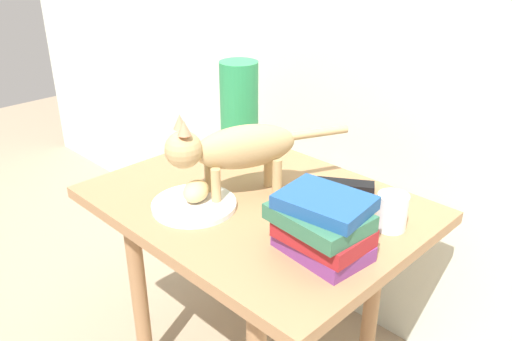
% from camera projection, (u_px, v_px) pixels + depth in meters
% --- Properties ---
extents(side_table, '(0.80, 0.61, 0.56)m').
position_uv_depth(side_table, '(256.00, 225.00, 1.35)').
color(side_table, '#9E724C').
rests_on(side_table, ground).
extents(plate, '(0.21, 0.21, 0.01)m').
position_uv_depth(plate, '(194.00, 205.00, 1.27)').
color(plate, white).
rests_on(plate, side_table).
extents(bread_roll, '(0.09, 0.10, 0.05)m').
position_uv_depth(bread_roll, '(196.00, 191.00, 1.27)').
color(bread_roll, '#E0BC7A').
rests_on(bread_roll, plate).
extents(cat, '(0.24, 0.44, 0.23)m').
position_uv_depth(cat, '(233.00, 149.00, 1.27)').
color(cat, tan).
rests_on(cat, side_table).
extents(book_stack, '(0.21, 0.17, 0.13)m').
position_uv_depth(book_stack, '(322.00, 225.00, 1.07)').
color(book_stack, '#72337A').
rests_on(book_stack, side_table).
extents(green_vase, '(0.11, 0.11, 0.28)m').
position_uv_depth(green_vase, '(239.00, 110.00, 1.51)').
color(green_vase, '#288C51').
rests_on(green_vase, side_table).
extents(candle_jar, '(0.07, 0.07, 0.08)m').
position_uv_depth(candle_jar, '(392.00, 213.00, 1.17)').
color(candle_jar, silver).
rests_on(candle_jar, side_table).
extents(tv_remote, '(0.15, 0.12, 0.02)m').
position_uv_depth(tv_remote, '(345.00, 185.00, 1.36)').
color(tv_remote, black).
rests_on(tv_remote, side_table).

